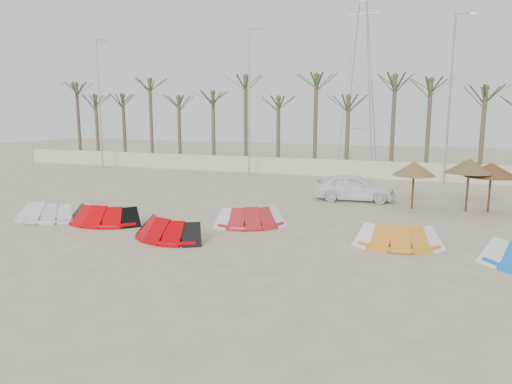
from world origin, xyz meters
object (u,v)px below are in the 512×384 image
at_px(kite_orange, 399,234).
at_px(kite_red_left, 107,213).
at_px(parasol_left, 414,169).
at_px(parasol_right, 491,170).
at_px(kite_grey, 48,211).
at_px(kite_red_right, 254,216).
at_px(car, 354,187).
at_px(parasol_mid, 469,166).
at_px(kite_red_mid, 171,227).

bearing_deg(kite_orange, kite_red_left, -175.64).
relative_size(parasol_left, parasol_right, 0.97).
bearing_deg(kite_grey, parasol_right, 25.82).
distance_m(kite_red_right, kite_orange, 6.10).
bearing_deg(parasol_left, parasol_right, 7.82).
distance_m(parasol_left, parasol_right, 3.53).
bearing_deg(car, parasol_mid, -106.95).
bearing_deg(kite_orange, kite_red_mid, -165.92).
bearing_deg(car, kite_red_left, 128.05).
xyz_separation_m(parasol_right, car, (-6.60, 0.64, -1.32)).
height_order(parasol_mid, car, parasol_mid).
distance_m(kite_orange, car, 8.79).
xyz_separation_m(parasol_mid, parasol_right, (1.00, 0.34, -0.19)).
xyz_separation_m(kite_red_mid, parasol_mid, (10.85, 9.34, 1.83)).
bearing_deg(kite_grey, kite_orange, 5.37).
distance_m(kite_red_mid, kite_red_right, 3.74).
bearing_deg(kite_red_mid, kite_red_right, 53.79).
bearing_deg(parasol_right, parasol_left, -172.18).
height_order(kite_red_right, parasol_right, parasol_right).
xyz_separation_m(kite_red_left, car, (9.17, 9.19, 0.32)).
distance_m(parasol_left, car, 3.54).
xyz_separation_m(kite_orange, parasol_left, (0.12, 7.14, 1.61)).
distance_m(kite_grey, kite_red_right, 9.34).
height_order(kite_grey, kite_red_right, same).
height_order(kite_red_right, parasol_left, parasol_left).
relative_size(kite_red_right, kite_orange, 1.08).
bearing_deg(parasol_left, kite_orange, -90.96).
relative_size(kite_orange, parasol_mid, 1.23).
height_order(kite_red_left, parasol_left, parasol_left).
bearing_deg(kite_grey, car, 38.70).
xyz_separation_m(kite_grey, kite_red_mid, (6.82, -0.65, 0.00)).
bearing_deg(kite_red_left, kite_orange, 4.36).
relative_size(kite_orange, parasol_left, 1.34).
bearing_deg(kite_red_mid, kite_red_left, 163.77).
bearing_deg(kite_red_right, parasol_right, 34.65).
height_order(parasol_left, parasol_right, parasol_right).
xyz_separation_m(parasol_left, parasol_mid, (2.49, 0.14, 0.22)).
bearing_deg(car, kite_orange, -167.13).
height_order(parasol_mid, parasol_right, parasol_mid).
xyz_separation_m(kite_grey, kite_red_right, (9.03, 2.37, 0.00)).
bearing_deg(kite_orange, parasol_right, 64.61).
relative_size(parasol_right, car, 0.57).
height_order(parasol_left, car, parasol_left).
bearing_deg(kite_orange, car, 109.87).
xyz_separation_m(kite_red_right, parasol_right, (9.65, 6.67, 1.64)).
relative_size(kite_red_right, car, 0.79).
distance_m(kite_red_left, parasol_mid, 16.99).
xyz_separation_m(kite_grey, kite_orange, (15.06, 1.41, 0.00)).
relative_size(kite_grey, kite_red_right, 0.87).
relative_size(kite_grey, kite_red_left, 0.86).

